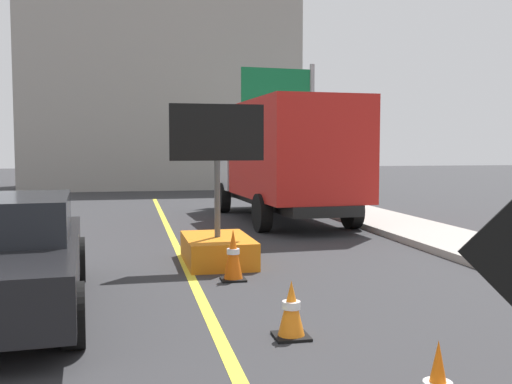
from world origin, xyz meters
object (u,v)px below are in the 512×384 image
object	(u,v)px
arrow_board_trailer	(217,235)
traffic_cone_far_lane	(233,255)
highway_guide_sign	(292,107)
box_truck	(284,156)
traffic_cone_mid_lane	(291,310)

from	to	relation	value
arrow_board_trailer	traffic_cone_far_lane	size ratio (longest dim) A/B	3.52
arrow_board_trailer	highway_guide_sign	bearing A→B (deg)	68.44
highway_guide_sign	traffic_cone_far_lane	size ratio (longest dim) A/B	6.52
arrow_board_trailer	box_truck	distance (m)	6.12
box_truck	highway_guide_sign	size ratio (longest dim) A/B	1.39
arrow_board_trailer	traffic_cone_far_lane	distance (m)	1.37
arrow_board_trailer	traffic_cone_far_lane	xyz separation A→B (m)	(0.04, -1.36, -0.10)
arrow_board_trailer	traffic_cone_mid_lane	size ratio (longest dim) A/B	4.48
traffic_cone_far_lane	highway_guide_sign	bearing A→B (deg)	70.80
highway_guide_sign	traffic_cone_far_lane	distance (m)	13.40
arrow_board_trailer	traffic_cone_mid_lane	bearing A→B (deg)	-87.58
traffic_cone_mid_lane	box_truck	bearing A→B (deg)	75.80
box_truck	traffic_cone_far_lane	distance (m)	7.36
box_truck	traffic_cone_mid_lane	world-z (taller)	box_truck
arrow_board_trailer	highway_guide_sign	xyz separation A→B (m)	(4.33, 10.96, 2.94)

